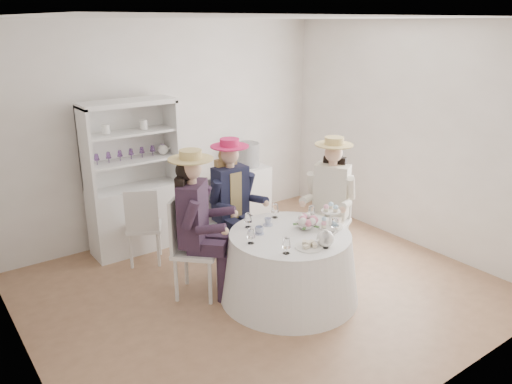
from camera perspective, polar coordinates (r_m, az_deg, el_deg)
ground at (r=5.35m, az=0.64°, el=-10.98°), size 4.50×4.50×0.00m
ceiling at (r=4.64m, az=0.77°, el=19.32°), size 4.50×4.50×0.00m
wall_back at (r=6.49m, az=-10.02°, el=6.93°), size 4.50×0.00×4.50m
wall_front at (r=3.52m, az=20.64°, el=-4.36°), size 4.50×0.00×4.50m
wall_left at (r=3.97m, az=-26.29°, el=-2.51°), size 0.00×4.50×4.50m
wall_right at (r=6.39m, az=17.18°, el=6.19°), size 0.00×4.50×4.50m
tea_table at (r=5.08m, az=3.83°, el=-8.36°), size 1.40×1.40×0.69m
hutch at (r=6.16m, az=-13.72°, el=-0.73°), size 1.19×0.68×1.83m
side_table at (r=7.06m, az=-0.96°, el=0.02°), size 0.49×0.49×0.76m
hatbox at (r=6.90m, az=-0.98°, el=4.30°), size 0.42×0.42×0.33m
guest_left at (r=4.92m, az=-6.91°, el=-2.76°), size 0.65×0.65×1.53m
guest_mid at (r=5.53m, az=-2.81°, el=-0.43°), size 0.53×0.56×1.48m
guest_right at (r=5.65m, az=8.55°, el=-0.22°), size 0.63×0.58×1.48m
spare_chair at (r=5.79m, az=-12.75°, el=-3.59°), size 0.52×0.52×0.93m
teacup_a at (r=4.90m, az=0.37°, el=-4.44°), size 0.11×0.11×0.07m
teacup_b at (r=5.10m, az=1.37°, el=-3.46°), size 0.08×0.08×0.07m
teacup_c at (r=5.17m, az=5.48°, el=-3.26°), size 0.10×0.10×0.06m
flower_bowl at (r=5.05m, az=5.70°, el=-3.93°), size 0.23×0.23×0.05m
flower_arrangement at (r=5.02m, az=5.85°, el=-3.24°), size 0.19×0.19×0.07m
table_teapot at (r=4.68m, az=7.94°, el=-5.28°), size 0.23×0.16×0.17m
sandwich_plate at (r=4.65m, az=6.07°, el=-6.15°), size 0.26×0.26×0.06m
cupcake_stand at (r=5.09m, az=8.49°, el=-3.06°), size 0.26×0.26×0.24m
stemware_set at (r=4.90m, az=3.94°, el=-3.96°), size 0.94×0.94×0.15m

